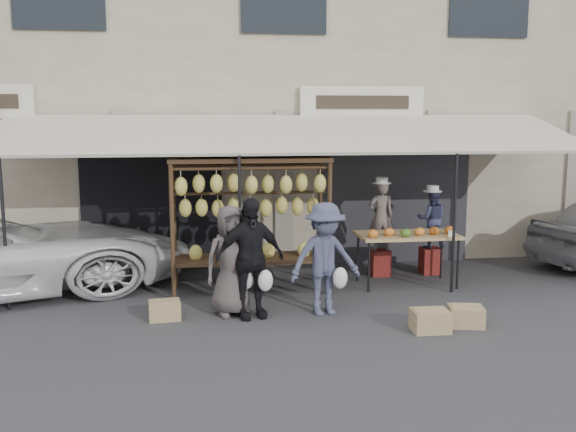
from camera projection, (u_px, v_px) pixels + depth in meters
name	position (u px, v px, depth m)	size (l,w,h in m)	color
ground_plane	(316.00, 320.00, 9.19)	(90.00, 90.00, 0.00)	#2D2D30
shophouse	(267.00, 83.00, 14.97)	(24.00, 6.15, 7.30)	#C0B297
awning	(293.00, 135.00, 11.01)	(10.00, 2.35, 2.92)	beige
banana_rack	(250.00, 198.00, 10.43)	(2.60, 0.90, 2.24)	#44301B
produce_table	(408.00, 236.00, 10.93)	(1.70, 0.90, 1.04)	tan
vendor_left	(381.00, 216.00, 11.60)	(0.46, 0.30, 1.26)	#685C57
vendor_right	(432.00, 219.00, 11.75)	(0.53, 0.41, 1.08)	navy
customer_left	(231.00, 260.00, 9.34)	(0.80, 0.52, 1.63)	#4A4241
customer_mid	(250.00, 258.00, 9.20)	(1.03, 0.43, 1.75)	black
customer_right	(325.00, 259.00, 9.36)	(1.07, 0.62, 1.66)	#434660
stool_left	(380.00, 263.00, 11.74)	(0.34, 0.34, 0.47)	maroon
stool_right	(430.00, 261.00, 11.87)	(0.34, 0.34, 0.48)	maroon
crate_near_a	(430.00, 321.00, 8.70)	(0.49, 0.37, 0.29)	tan
crate_near_b	(466.00, 316.00, 8.91)	(0.47, 0.35, 0.28)	tan
crate_far	(165.00, 310.00, 9.21)	(0.44, 0.34, 0.27)	tan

